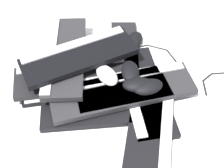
# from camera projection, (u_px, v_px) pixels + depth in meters

# --- Properties ---
(ground_plane) EXTENTS (3.20, 3.20, 0.00)m
(ground_plane) POSITION_uv_depth(u_px,v_px,m) (114.00, 110.00, 1.15)
(ground_plane) COLOR white
(keyboard_0) EXTENTS (0.40, 0.43, 0.03)m
(keyboard_0) POSITION_uv_depth(u_px,v_px,m) (151.00, 126.00, 1.09)
(keyboard_0) COLOR black
(keyboard_0) RESTS_ON ground
(keyboard_1) EXTENTS (0.46, 0.35, 0.03)m
(keyboard_1) POSITION_uv_depth(u_px,v_px,m) (143.00, 91.00, 1.19)
(keyboard_1) COLOR black
(keyboard_1) RESTS_ON ground
(keyboard_2) EXTENTS (0.44, 0.40, 0.03)m
(keyboard_2) POSITION_uv_depth(u_px,v_px,m) (120.00, 58.00, 1.31)
(keyboard_2) COLOR black
(keyboard_2) RESTS_ON ground
(keyboard_3) EXTENTS (0.35, 0.46, 0.03)m
(keyboard_3) POSITION_uv_depth(u_px,v_px,m) (80.00, 84.00, 1.21)
(keyboard_3) COLOR black
(keyboard_3) RESTS_ON ground
(keyboard_4) EXTENTS (0.37, 0.45, 0.03)m
(keyboard_4) POSITION_uv_depth(u_px,v_px,m) (102.00, 108.00, 1.14)
(keyboard_4) COLOR black
(keyboard_4) RESTS_ON ground
(keyboard_5) EXTENTS (0.31, 0.46, 0.03)m
(keyboard_5) POSITION_uv_depth(u_px,v_px,m) (110.00, 93.00, 1.14)
(keyboard_5) COLOR #232326
(keyboard_5) RESTS_ON keyboard_4
(keyboard_6) EXTENTS (0.33, 0.46, 0.03)m
(keyboard_6) POSITION_uv_depth(u_px,v_px,m) (135.00, 87.00, 1.16)
(keyboard_6) COLOR #232326
(keyboard_6) RESTS_ON keyboard_1
(keyboard_7) EXTENTS (0.35, 0.46, 0.03)m
(keyboard_7) POSITION_uv_depth(u_px,v_px,m) (72.00, 77.00, 1.20)
(keyboard_7) COLOR black
(keyboard_7) RESTS_ON keyboard_3
(keyboard_8) EXTENTS (0.44, 0.39, 0.03)m
(keyboard_8) POSITION_uv_depth(u_px,v_px,m) (65.00, 55.00, 1.23)
(keyboard_8) COLOR #232326
(keyboard_8) RESTS_ON keyboard_7
(keyboard_9) EXTENTS (0.25, 0.46, 0.03)m
(keyboard_9) POSITION_uv_depth(u_px,v_px,m) (79.00, 56.00, 1.19)
(keyboard_9) COLOR black
(keyboard_9) RESTS_ON keyboard_8
(mouse_0) EXTENTS (0.12, 0.13, 0.04)m
(mouse_0) POSITION_uv_depth(u_px,v_px,m) (135.00, 40.00, 1.37)
(mouse_0) COLOR black
(mouse_0) RESTS_ON ground
(mouse_1) EXTENTS (0.13, 0.12, 0.04)m
(mouse_1) POSITION_uv_depth(u_px,v_px,m) (130.00, 72.00, 1.16)
(mouse_1) COLOR black
(mouse_1) RESTS_ON keyboard_6
(mouse_2) EXTENTS (0.12, 0.13, 0.04)m
(mouse_2) POSITION_uv_depth(u_px,v_px,m) (138.00, 85.00, 1.12)
(mouse_2) COLOR black
(mouse_2) RESTS_ON keyboard_6
(mouse_3) EXTENTS (0.12, 0.08, 0.04)m
(mouse_3) POSITION_uv_depth(u_px,v_px,m) (107.00, 75.00, 1.15)
(mouse_3) COLOR silver
(mouse_3) RESTS_ON keyboard_5
(mouse_4) EXTENTS (0.10, 0.13, 0.04)m
(mouse_4) POSITION_uv_depth(u_px,v_px,m) (148.00, 87.00, 1.12)
(mouse_4) COLOR black
(mouse_4) RESTS_ON keyboard_6
(cable_0) EXTENTS (0.38, 0.20, 0.01)m
(cable_0) POSITION_uv_depth(u_px,v_px,m) (136.00, 48.00, 1.36)
(cable_0) COLOR black
(cable_0) RESTS_ON ground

